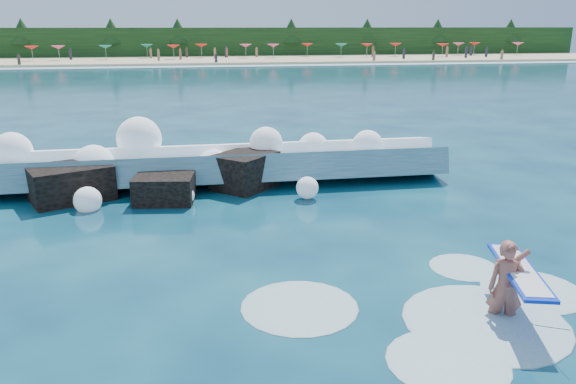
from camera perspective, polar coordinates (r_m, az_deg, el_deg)
ground at (r=13.24m, az=-4.97°, el=-7.76°), size 200.00×200.00×0.00m
beach at (r=90.19m, az=-9.49°, el=13.07°), size 140.00×20.00×0.40m
wet_band at (r=79.22m, az=-9.37°, el=12.50°), size 140.00×5.00×0.08m
treeline at (r=100.08m, az=-9.63°, el=14.71°), size 140.00×4.00×5.00m
breaking_wave at (r=20.34m, az=-11.24°, el=2.44°), size 19.19×2.94×1.65m
rock_cluster at (r=19.08m, az=-13.49°, el=0.97°), size 8.48×3.33×1.43m
surfer_with_board at (r=11.65m, az=21.52°, el=-8.71°), size 1.31×3.03×1.89m
wave_spray at (r=20.21m, az=-12.71°, el=3.77°), size 14.91×4.53×2.46m
surf_foam at (r=11.74m, az=16.91°, el=-11.85°), size 8.97×5.42×0.16m
beach_umbrellas at (r=91.92m, az=-9.66°, el=14.41°), size 112.07×6.60×0.50m
beachgoers at (r=87.30m, az=-4.87°, el=13.71°), size 103.00×13.63×1.94m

